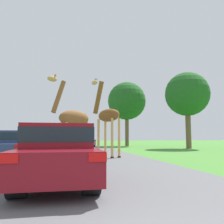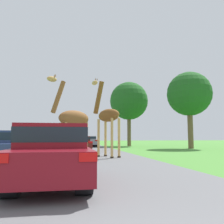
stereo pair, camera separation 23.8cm
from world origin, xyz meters
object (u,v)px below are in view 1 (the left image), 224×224
object	(u,v)px
giraffe_companion	(72,118)
car_far_ahead	(87,141)
giraffe_near_road	(107,115)
tree_right_cluster	(127,101)
car_lead_maroon	(58,153)
car_queue_left	(51,142)
car_verge_right	(9,146)
tree_left_edge	(187,94)
car_queue_right	(78,143)

from	to	relation	value
giraffe_companion	car_far_ahead	bearing A→B (deg)	-35.84
giraffe_near_road	tree_right_cluster	distance (m)	17.88
car_lead_maroon	tree_right_cluster	world-z (taller)	tree_right_cluster
giraffe_companion	car_queue_left	bearing A→B (deg)	-19.97
car_queue_left	car_far_ahead	world-z (taller)	car_far_ahead
car_verge_right	car_queue_left	bearing A→B (deg)	86.01
car_lead_maroon	car_queue_left	world-z (taller)	car_lead_maroon
car_queue_left	tree_left_edge	size ratio (longest dim) A/B	0.52
car_queue_right	car_queue_left	bearing A→B (deg)	117.61
car_verge_right	car_queue_right	bearing A→B (deg)	69.85
car_queue_left	tree_left_edge	distance (m)	15.57
car_lead_maroon	tree_left_edge	size ratio (longest dim) A/B	0.51
car_verge_right	tree_right_cluster	xyz separation A→B (m)	(10.64, 19.26, 5.28)
car_queue_right	car_far_ahead	world-z (taller)	car_far_ahead
car_queue_right	car_verge_right	world-z (taller)	car_verge_right
car_verge_right	tree_left_edge	bearing A→B (deg)	36.96
tree_left_edge	tree_right_cluster	size ratio (longest dim) A/B	0.95
giraffe_companion	car_queue_left	xyz separation A→B (m)	(-1.84, 13.05, -1.58)
giraffe_near_road	car_verge_right	size ratio (longest dim) A/B	1.27
car_verge_right	tree_left_edge	xyz separation A→B (m)	(15.36, 11.56, 5.00)
tree_left_edge	car_lead_maroon	bearing A→B (deg)	-127.72
car_lead_maroon	tree_right_cluster	size ratio (longest dim) A/B	0.48
car_queue_right	car_far_ahead	distance (m)	9.15
giraffe_companion	tree_right_cluster	distance (m)	19.42
car_far_ahead	tree_left_edge	bearing A→B (deg)	-36.10
car_queue_right	tree_right_cluster	distance (m)	12.83
giraffe_companion	car_queue_left	world-z (taller)	giraffe_companion
car_lead_maroon	car_far_ahead	size ratio (longest dim) A/B	1.01
giraffe_companion	tree_left_edge	xyz separation A→B (m)	(12.48, 9.69, 3.53)
car_far_ahead	tree_left_edge	world-z (taller)	tree_left_edge
tree_left_edge	car_verge_right	bearing A→B (deg)	-143.04
giraffe_companion	car_lead_maroon	distance (m)	7.34
giraffe_near_road	car_queue_left	world-z (taller)	giraffe_near_road
car_queue_left	car_far_ahead	distance (m)	5.82
giraffe_companion	car_queue_left	distance (m)	13.27
car_queue_left	tree_left_edge	xyz separation A→B (m)	(14.32, -3.36, 5.10)
car_queue_left	giraffe_near_road	bearing A→B (deg)	-72.14
car_queue_right	car_queue_left	world-z (taller)	car_queue_right
car_far_ahead	car_queue_right	bearing A→B (deg)	-100.00
giraffe_companion	tree_right_cluster	size ratio (longest dim) A/B	0.54
giraffe_companion	car_verge_right	size ratio (longest dim) A/B	1.15
car_lead_maroon	car_verge_right	world-z (taller)	car_lead_maroon
car_lead_maroon	car_far_ahead	bearing A→B (deg)	83.14
car_queue_right	tree_left_edge	size ratio (longest dim) A/B	0.53
car_queue_right	tree_left_edge	bearing A→B (deg)	7.90
car_lead_maroon	car_far_ahead	xyz separation A→B (m)	(2.92, 24.25, -0.09)
car_far_ahead	car_lead_maroon	bearing A→B (deg)	-96.86
car_verge_right	tree_right_cluster	world-z (taller)	tree_right_cluster
giraffe_near_road	car_lead_maroon	bearing A→B (deg)	-138.70
tree_left_edge	tree_right_cluster	world-z (taller)	tree_right_cluster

